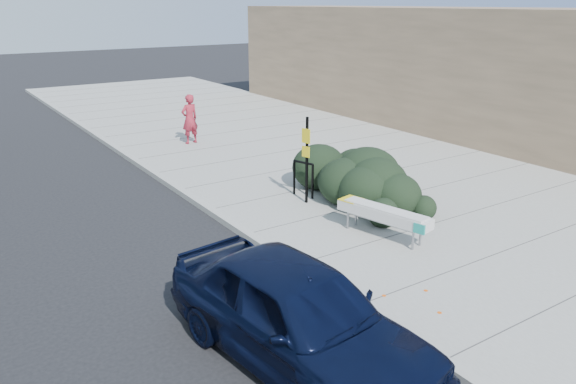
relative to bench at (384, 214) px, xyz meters
The scene contains 10 objects.
ground 2.60m from the bench, behind, with size 120.00×120.00×0.00m, color black.
sidewalk_near 5.84m from the bench, 57.69° to the left, with size 11.20×50.00×0.15m, color gray.
curb_near 5.54m from the bench, 116.98° to the left, with size 0.22×50.00×0.17m, color #9E9E99.
building_near 12.02m from the bench, 14.18° to the left, with size 6.00×36.00×5.00m, color brown.
bench is the anchor object (origin of this frame).
bike_rack 3.41m from the bench, 87.84° to the left, with size 0.27×0.67×1.02m.
sign_post 3.03m from the bench, 92.33° to the left, with size 0.12×0.27×2.38m.
hedge 2.85m from the bench, 58.02° to the left, with size 2.18×4.35×1.63m, color black.
sedan_navy 5.05m from the bench, 147.94° to the right, with size 2.01×4.99×1.70m, color black.
pedestrian 10.99m from the bench, 89.35° to the left, with size 0.69×0.46×1.90m, color maroon.
Camera 1 is at (-6.10, -8.76, 5.39)m, focal length 35.00 mm.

